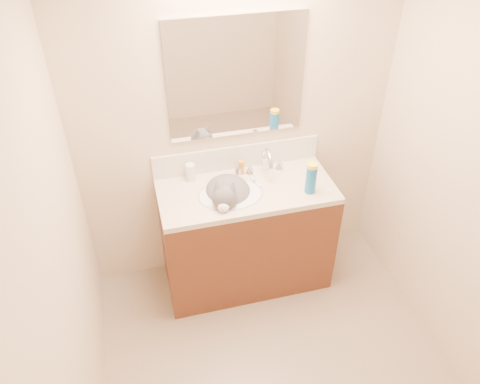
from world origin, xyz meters
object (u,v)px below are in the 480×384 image
basin (231,202)px  cat (228,195)px  silver_jar (238,171)px  amber_bottle (241,167)px  pill_bottle (191,172)px  spray_can (311,180)px  vanity_cabinet (246,238)px  faucet (266,164)px

basin → cat: 0.06m
silver_jar → amber_bottle: (0.02, 0.00, 0.02)m
pill_bottle → spray_can: 0.82m
basin → pill_bottle: (-0.23, 0.23, 0.13)m
vanity_cabinet → spray_can: spray_can is taller
amber_bottle → silver_jar: bearing=-179.6°
pill_bottle → silver_jar: pill_bottle is taller
silver_jar → amber_bottle: amber_bottle is taller
pill_bottle → silver_jar: bearing=-3.5°
pill_bottle → vanity_cabinet: bearing=-30.6°
pill_bottle → basin: bearing=-46.1°
silver_jar → basin: bearing=-116.8°
basin → spray_can: size_ratio=2.30×
amber_bottle → faucet: bearing=-15.7°
basin → vanity_cabinet: bearing=14.0°
faucet → vanity_cabinet: bearing=-142.7°
faucet → silver_jar: size_ratio=4.96×
vanity_cabinet → spray_can: bearing=-18.8°
vanity_cabinet → pill_bottle: size_ratio=9.74×
vanity_cabinet → amber_bottle: 0.53m
faucet → cat: faucet is taller
cat → silver_jar: 0.24m
silver_jar → amber_bottle: 0.03m
basin → cat: size_ratio=0.93×
cat → pill_bottle: (-0.21, 0.22, 0.08)m
faucet → spray_can: (0.22, -0.27, 0.01)m
pill_bottle → amber_bottle: size_ratio=1.19×
silver_jar → faucet: bearing=-13.8°
cat → amber_bottle: size_ratio=4.65×
vanity_cabinet → silver_jar: (-0.01, 0.18, 0.48)m
vanity_cabinet → pill_bottle: pill_bottle is taller
basin → amber_bottle: (0.13, 0.21, 0.12)m
pill_bottle → silver_jar: size_ratio=2.18×
basin → faucet: (0.30, 0.17, 0.16)m
cat → silver_jar: cat is taller
faucet → amber_bottle: (-0.17, 0.05, -0.03)m
vanity_cabinet → faucet: size_ratio=4.29×
faucet → spray_can: bearing=-51.0°
faucet → cat: bearing=-154.9°
vanity_cabinet → cat: cat is taller
spray_can → faucet: bearing=129.0°
silver_jar → amber_bottle: size_ratio=0.54×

